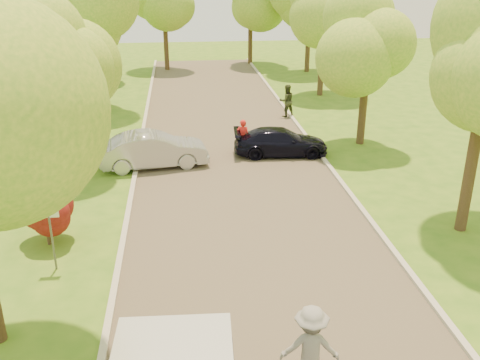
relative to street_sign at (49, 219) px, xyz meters
name	(u,v)px	position (x,y,z in m)	size (l,w,h in m)	color
ground	(284,347)	(5.80, -4.00, -1.56)	(100.00, 100.00, 0.00)	#3A6B19
road	(242,201)	(5.80, 4.00, -1.56)	(8.00, 60.00, 0.01)	#4C4438
curb_left	(130,205)	(1.75, 4.00, -1.50)	(0.18, 60.00, 0.12)	#B2AD9E
curb_right	(350,194)	(9.85, 4.00, -1.50)	(0.18, 60.00, 0.12)	#B2AD9E
street_sign	(49,219)	(0.00, 0.00, 0.00)	(0.55, 0.06, 2.17)	#59595E
red_shrub	(45,212)	(-0.50, 1.50, -0.47)	(1.70, 1.70, 1.95)	#382619
tree_l_midb	(56,59)	(-1.01, 8.00, 3.02)	(4.30, 4.20, 6.62)	#382619
tree_l_far	(98,13)	(-0.59, 18.00, 3.90)	(4.92, 4.80, 7.79)	#382619
tree_r_midb	(373,39)	(12.40, 10.00, 3.32)	(4.51, 4.40, 7.01)	#382619
tree_r_far	(329,1)	(13.03, 20.00, 4.27)	(5.33, 5.20, 8.34)	#382619
tree_bg_a	(78,5)	(-2.98, 26.00, 3.75)	(5.12, 5.00, 7.72)	#382619
tree_bg_c	(167,4)	(3.01, 30.00, 3.46)	(4.92, 4.80, 7.33)	#382619
silver_sedan	(154,150)	(2.50, 7.94, -0.82)	(1.58, 4.52, 1.49)	#A3A3A8
dark_sedan	(281,142)	(8.10, 8.82, -0.96)	(1.70, 4.19, 1.22)	black
skateboarder	(310,348)	(6.04, -5.32, -0.52)	(1.19, 0.68, 1.84)	gray
person_striped	(243,137)	(6.42, 9.08, -0.76)	(0.59, 0.39, 1.62)	red
person_olive	(287,101)	(9.60, 15.08, -0.66)	(0.88, 0.69, 1.81)	#2D3620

